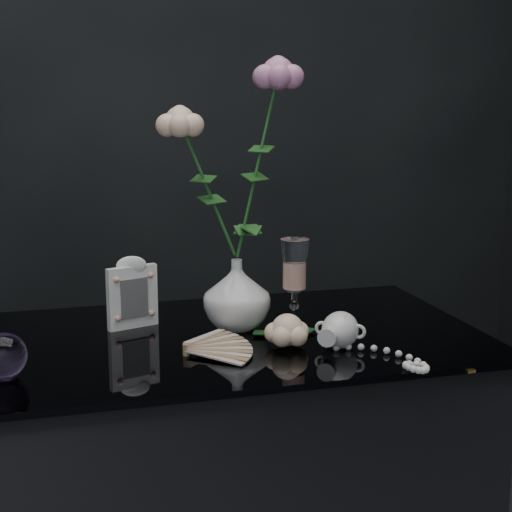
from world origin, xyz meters
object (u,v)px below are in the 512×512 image
object	(u,v)px
loose_rose	(287,330)
wine_glass	(294,286)
picture_frame	(132,292)
paperweight	(4,356)
pearl_jar	(340,328)
vase	(237,294)

from	to	relation	value
loose_rose	wine_glass	bearing A→B (deg)	52.70
picture_frame	paperweight	world-z (taller)	picture_frame
pearl_jar	vase	bearing A→B (deg)	166.11
vase	loose_rose	xyz separation A→B (m)	(0.06, -0.14, -0.04)
vase	wine_glass	world-z (taller)	wine_glass
picture_frame	pearl_jar	distance (m)	0.42
vase	picture_frame	xyz separation A→B (m)	(-0.20, 0.06, 0.00)
vase	paperweight	bearing A→B (deg)	-158.64
wine_glass	picture_frame	xyz separation A→B (m)	(-0.30, 0.11, -0.02)
loose_rose	pearl_jar	bearing A→B (deg)	-27.31
wine_glass	picture_frame	distance (m)	0.32
wine_glass	picture_frame	bearing A→B (deg)	159.92
paperweight	pearl_jar	xyz separation A→B (m)	(0.59, 0.00, -0.00)
wine_glass	pearl_jar	xyz separation A→B (m)	(0.05, -0.12, -0.06)
wine_glass	loose_rose	size ratio (longest dim) A/B	1.00
picture_frame	loose_rose	world-z (taller)	picture_frame
vase	picture_frame	size ratio (longest dim) A/B	0.96
wine_glass	pearl_jar	distance (m)	0.14
vase	pearl_jar	distance (m)	0.23
paperweight	vase	bearing A→B (deg)	21.36
vase	wine_glass	size ratio (longest dim) A/B	0.76
wine_glass	loose_rose	bearing A→B (deg)	-115.19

